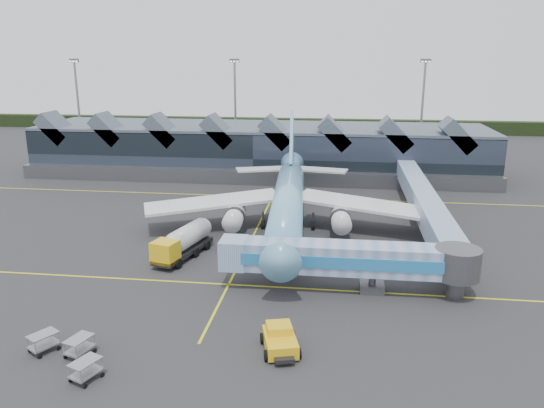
# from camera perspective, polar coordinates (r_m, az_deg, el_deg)

# --- Properties ---
(ground) EXTENTS (260.00, 260.00, 0.00)m
(ground) POSITION_cam_1_polar(r_m,az_deg,el_deg) (63.55, -3.19, -5.70)
(ground) COLOR #2A2A2C
(ground) RESTS_ON ground
(taxi_stripes) EXTENTS (120.00, 60.00, 0.01)m
(taxi_stripes) POSITION_cam_1_polar(r_m,az_deg,el_deg) (72.81, -1.75, -2.86)
(taxi_stripes) COLOR yellow
(taxi_stripes) RESTS_ON ground
(tree_line_far) EXTENTS (260.00, 4.00, 4.00)m
(tree_line_far) POSITION_cam_1_polar(r_m,az_deg,el_deg) (169.83, 3.65, 8.48)
(tree_line_far) COLOR black
(tree_line_far) RESTS_ON ground
(terminal) EXTENTS (90.00, 22.25, 12.52)m
(terminal) POSITION_cam_1_polar(r_m,az_deg,el_deg) (108.28, -1.29, 5.96)
(terminal) COLOR black
(terminal) RESTS_ON ground
(light_masts) EXTENTS (132.40, 42.56, 22.45)m
(light_masts) POSITION_cam_1_polar(r_m,az_deg,el_deg) (121.81, 12.25, 10.30)
(light_masts) COLOR gray
(light_masts) RESTS_ON ground
(main_airliner) EXTENTS (40.19, 46.32, 14.87)m
(main_airliner) POSITION_cam_1_polar(r_m,az_deg,el_deg) (72.42, 1.76, 0.65)
(main_airliner) COLOR #6BA8D9
(main_airliner) RESTS_ON ground
(jet_bridge) EXTENTS (25.89, 4.47, 5.15)m
(jet_bridge) POSITION_cam_1_polar(r_m,az_deg,el_deg) (54.09, 9.58, -5.96)
(jet_bridge) COLOR #7293BE
(jet_bridge) RESTS_ON ground
(fuel_truck) EXTENTS (5.09, 10.70, 3.58)m
(fuel_truck) POSITION_cam_1_polar(r_m,az_deg,el_deg) (63.83, -9.41, -3.87)
(fuel_truck) COLOR black
(fuel_truck) RESTS_ON ground
(pushback_tug) EXTENTS (3.74, 4.94, 2.01)m
(pushback_tug) POSITION_cam_1_polar(r_m,az_deg,el_deg) (44.30, 0.87, -14.43)
(pushback_tug) COLOR yellow
(pushback_tug) RESTS_ON ground
(baggage_carts) EXTENTS (7.52, 5.88, 1.56)m
(baggage_carts) POSITION_cam_1_polar(r_m,az_deg,el_deg) (45.69, -20.97, -14.61)
(baggage_carts) COLOR #96979E
(baggage_carts) RESTS_ON ground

